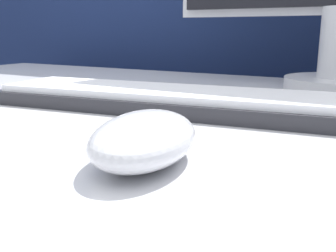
{
  "coord_description": "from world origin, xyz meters",
  "views": [
    {
      "loc": [
        0.18,
        -0.33,
        0.84
      ],
      "look_at": [
        0.03,
        -0.07,
        0.77
      ],
      "focal_mm": 42.0,
      "sensor_mm": 36.0,
      "label": 1
    }
  ],
  "objects": [
    {
      "name": "partition_panel",
      "position": [
        0.0,
        0.58,
        0.66
      ],
      "size": [
        5.0,
        0.03,
        1.33
      ],
      "color": "navy",
      "rests_on": "ground_plane"
    },
    {
      "name": "computer_mouse_near",
      "position": [
        0.03,
        -0.11,
        0.77
      ],
      "size": [
        0.09,
        0.12,
        0.04
      ],
      "rotation": [
        0.0,
        0.0,
        0.22
      ],
      "color": "silver",
      "rests_on": "desk"
    },
    {
      "name": "keyboard",
      "position": [
        -0.03,
        0.07,
        0.77
      ],
      "size": [
        0.47,
        0.16,
        0.02
      ],
      "rotation": [
        0.0,
        0.0,
        0.12
      ],
      "color": "#28282D",
      "rests_on": "desk"
    }
  ]
}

